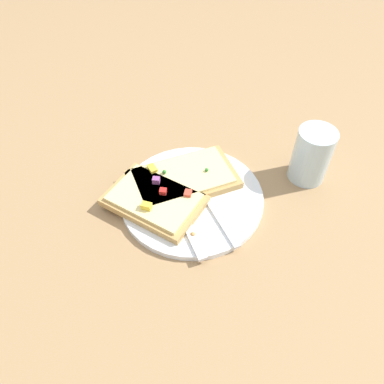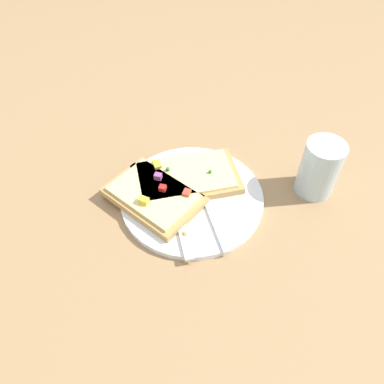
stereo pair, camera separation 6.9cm
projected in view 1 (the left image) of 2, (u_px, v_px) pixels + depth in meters
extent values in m
plane|color=#9E7A51|center=(192.00, 200.00, 0.71)|extent=(4.00, 4.00, 0.00)
cylinder|color=white|center=(192.00, 198.00, 0.70)|extent=(0.27, 0.27, 0.01)
cube|color=silver|center=(219.00, 218.00, 0.66)|extent=(0.02, 0.13, 0.01)
cube|color=silver|center=(197.00, 183.00, 0.72)|extent=(0.03, 0.05, 0.01)
cube|color=silver|center=(193.00, 167.00, 0.74)|extent=(0.00, 0.03, 0.00)
cube|color=silver|center=(190.00, 168.00, 0.74)|extent=(0.00, 0.03, 0.00)
cube|color=silver|center=(187.00, 169.00, 0.74)|extent=(0.00, 0.03, 0.00)
cube|color=silver|center=(183.00, 171.00, 0.74)|extent=(0.00, 0.03, 0.00)
cube|color=silver|center=(195.00, 241.00, 0.63)|extent=(0.02, 0.08, 0.01)
cube|color=silver|center=(174.00, 198.00, 0.69)|extent=(0.03, 0.13, 0.00)
cube|color=tan|center=(182.00, 180.00, 0.72)|extent=(0.21, 0.13, 0.01)
cube|color=beige|center=(182.00, 176.00, 0.71)|extent=(0.19, 0.12, 0.01)
sphere|color=#388433|center=(207.00, 170.00, 0.71)|extent=(0.01, 0.01, 0.01)
cube|color=yellow|center=(152.00, 168.00, 0.71)|extent=(0.01, 0.02, 0.01)
cube|color=red|center=(163.00, 191.00, 0.67)|extent=(0.02, 0.02, 0.01)
sphere|color=#388433|center=(164.00, 172.00, 0.71)|extent=(0.01, 0.01, 0.01)
cube|color=tan|center=(154.00, 201.00, 0.68)|extent=(0.19, 0.20, 0.01)
cube|color=beige|center=(154.00, 197.00, 0.67)|extent=(0.17, 0.18, 0.01)
cube|color=#934C8E|center=(156.00, 180.00, 0.69)|extent=(0.02, 0.02, 0.01)
cube|color=yellow|center=(147.00, 206.00, 0.65)|extent=(0.02, 0.02, 0.01)
cube|color=#D14733|center=(188.00, 193.00, 0.67)|extent=(0.02, 0.02, 0.01)
sphere|color=#A59C50|center=(144.00, 226.00, 0.65)|extent=(0.01, 0.01, 0.01)
sphere|color=#A6854A|center=(184.00, 201.00, 0.69)|extent=(0.01, 0.01, 0.01)
sphere|color=tan|center=(193.00, 235.00, 0.63)|extent=(0.01, 0.01, 0.01)
sphere|color=tan|center=(194.00, 215.00, 0.66)|extent=(0.01, 0.01, 0.01)
cylinder|color=silver|center=(312.00, 155.00, 0.71)|extent=(0.07, 0.07, 0.11)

